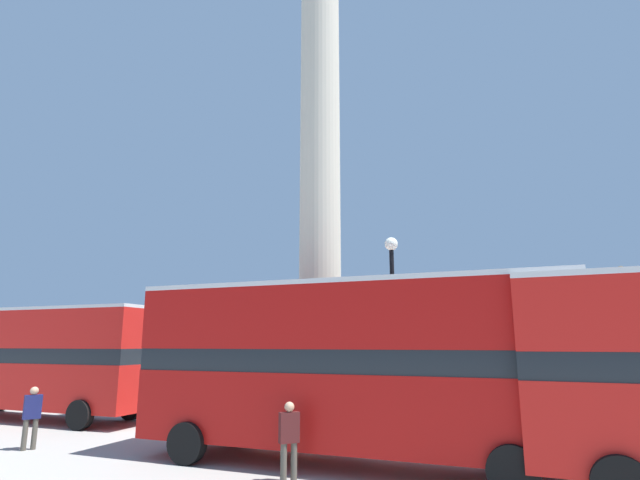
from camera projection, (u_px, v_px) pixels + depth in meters
ground_plane at (320, 428)px, 17.31m from camera, size 200.00×200.00×0.00m
monument_column at (320, 222)px, 18.81m from camera, size 5.28×5.28×22.94m
bus_a at (347, 362)px, 12.42m from camera, size 10.91×3.51×4.42m
bus_b at (41, 357)px, 19.82m from camera, size 10.48×3.55×4.26m
equestrian_statue at (636, 392)px, 15.73m from camera, size 3.72×2.77×5.41m
street_lamp at (394, 327)px, 15.09m from camera, size 0.41×0.41×6.16m
pedestrian_near_lamp at (32, 414)px, 14.00m from camera, size 0.35×0.48×1.69m
pedestrian_by_plinth at (289, 437)px, 10.76m from camera, size 0.41×0.44×1.65m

